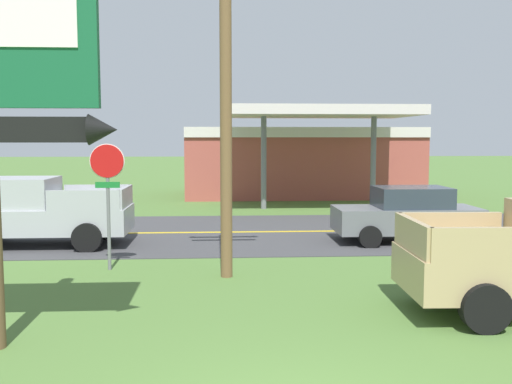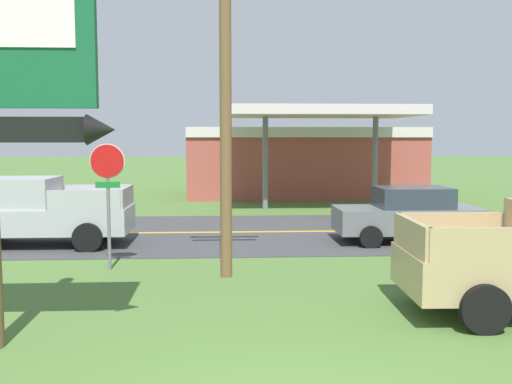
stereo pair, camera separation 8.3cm
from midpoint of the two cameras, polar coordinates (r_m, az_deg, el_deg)
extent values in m
cube|color=#3D3D3F|center=(18.94, -1.05, -3.98)|extent=(140.00, 8.00, 0.02)
cube|color=gold|center=(18.94, -1.05, -3.94)|extent=(126.00, 0.20, 0.01)
cone|color=black|center=(8.50, -15.06, 5.94)|extent=(0.40, 0.44, 0.44)
cylinder|color=slate|center=(13.94, -14.45, -3.00)|extent=(0.08, 0.08, 2.20)
cylinder|color=red|center=(13.78, -14.61, 2.96)|extent=(0.76, 0.03, 0.76)
cylinder|color=white|center=(13.80, -14.60, 2.96)|extent=(0.80, 0.01, 0.80)
cube|color=#19722D|center=(13.81, -14.56, 0.68)|extent=(0.56, 0.03, 0.14)
cylinder|color=brown|center=(12.73, -3.18, 9.80)|extent=(0.26, 0.26, 8.15)
cube|color=#A84C42|center=(31.27, 4.26, 2.99)|extent=(12.00, 6.00, 3.60)
cube|color=silver|center=(28.22, 5.12, 5.88)|extent=(12.00, 0.12, 0.50)
cube|color=silver|center=(25.33, 6.15, 7.86)|extent=(8.00, 5.00, 0.40)
cylinder|color=slate|center=(25.04, 0.67, 3.11)|extent=(0.24, 0.24, 4.20)
cylinder|color=slate|center=(25.84, 11.36, 3.07)|extent=(0.24, 0.24, 4.20)
cube|color=tan|center=(11.57, 18.27, -3.29)|extent=(1.95, 0.18, 0.56)
cube|color=tan|center=(9.89, 21.91, -4.85)|extent=(1.95, 0.18, 0.56)
cube|color=tan|center=(10.40, 14.93, -4.15)|extent=(0.18, 1.88, 0.56)
cylinder|color=black|center=(11.79, 17.63, -8.07)|extent=(0.81, 0.31, 0.80)
cylinder|color=black|center=(10.02, 21.38, -10.57)|extent=(0.81, 0.31, 0.80)
cube|color=#A8AAAF|center=(17.64, -20.85, -2.57)|extent=(5.20, 1.96, 0.72)
cube|color=#A8AAAF|center=(17.70, -22.32, -0.05)|extent=(1.90, 1.80, 0.84)
cube|color=#A8AAAF|center=(16.28, -16.76, -0.81)|extent=(1.95, 0.12, 0.56)
cube|color=#A8AAAF|center=(18.07, -15.43, -0.18)|extent=(1.95, 0.12, 0.56)
cube|color=#A8AAAF|center=(16.99, -12.85, -0.47)|extent=(0.12, 1.88, 0.56)
cylinder|color=black|center=(16.34, -16.41, -4.32)|extent=(0.80, 0.28, 0.80)
cylinder|color=black|center=(18.23, -15.04, -3.29)|extent=(0.80, 0.28, 0.80)
cube|color=slate|center=(17.70, 14.40, -2.62)|extent=(4.20, 1.76, 0.72)
cube|color=#2D3842|center=(17.67, 14.92, -0.49)|extent=(2.10, 1.56, 0.60)
cylinder|color=black|center=(16.56, 11.01, -4.35)|extent=(0.64, 0.24, 0.64)
cylinder|color=black|center=(18.24, 9.63, -3.43)|extent=(0.64, 0.24, 0.64)
cylinder|color=black|center=(17.39, 19.36, -4.09)|extent=(0.64, 0.24, 0.64)
cylinder|color=black|center=(19.00, 17.31, -3.25)|extent=(0.64, 0.24, 0.64)
camera|label=1|loc=(0.04, -90.17, -0.02)|focal=40.68mm
camera|label=2|loc=(0.04, 89.83, 0.02)|focal=40.68mm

